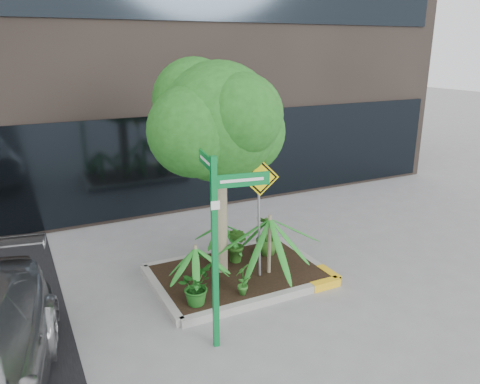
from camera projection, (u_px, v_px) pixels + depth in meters
name	position (u px, v px, depth m)	size (l,w,h in m)	color
ground	(236.00, 287.00, 8.93)	(80.00, 80.00, 0.00)	gray
planter	(240.00, 274.00, 9.23)	(3.35, 2.36, 0.15)	#9E9E99
tree	(218.00, 122.00, 8.44)	(2.82, 2.50, 4.23)	gray
palm_front	(270.00, 219.00, 8.86)	(1.34, 1.34, 1.49)	gray
palm_left	(195.00, 248.00, 8.35)	(0.96, 0.96, 1.07)	gray
palm_back	(223.00, 224.00, 9.70)	(0.86, 0.86, 0.96)	gray
shrub_a	(195.00, 286.00, 7.98)	(0.61, 0.61, 0.67)	#195217
shrub_b	(267.00, 235.00, 9.89)	(0.48, 0.48, 0.86)	#2C601C
shrub_c	(243.00, 279.00, 8.29)	(0.32, 0.32, 0.61)	#296920
shrub_d	(237.00, 245.00, 9.51)	(0.43, 0.43, 0.78)	#29601B
street_sign_post	(217.00, 232.00, 6.71)	(0.87, 0.95, 2.98)	#0A7732
cattle_sign	(260.00, 198.00, 8.70)	(0.68, 0.32, 2.29)	slate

